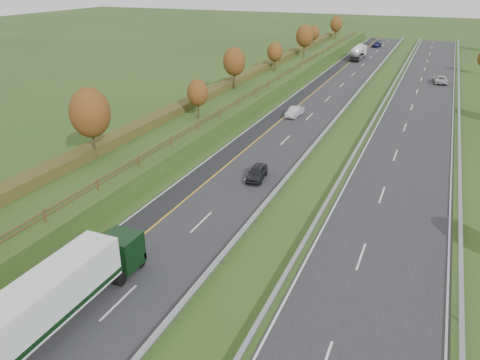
% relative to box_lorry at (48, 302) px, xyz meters
% --- Properties ---
extents(ground, '(400.00, 400.00, 0.00)m').
position_rel_box_lorry_xyz_m(ground, '(8.68, 47.92, -2.33)').
color(ground, '#284217').
rests_on(ground, ground).
extents(near_carriageway, '(10.50, 200.00, 0.04)m').
position_rel_box_lorry_xyz_m(near_carriageway, '(0.68, 52.92, -2.31)').
color(near_carriageway, '#232326').
rests_on(near_carriageway, ground).
extents(far_carriageway, '(10.50, 200.00, 0.04)m').
position_rel_box_lorry_xyz_m(far_carriageway, '(17.18, 52.92, -2.31)').
color(far_carriageway, '#232326').
rests_on(far_carriageway, ground).
extents(hard_shoulder, '(3.00, 200.00, 0.04)m').
position_rel_box_lorry_xyz_m(hard_shoulder, '(-3.07, 52.92, -2.31)').
color(hard_shoulder, black).
rests_on(hard_shoulder, ground).
extents(lane_markings, '(26.75, 200.00, 0.01)m').
position_rel_box_lorry_xyz_m(lane_markings, '(7.08, 52.80, -2.28)').
color(lane_markings, silver).
rests_on(lane_markings, near_carriageway).
extents(embankment_left, '(12.00, 200.00, 2.00)m').
position_rel_box_lorry_xyz_m(embankment_left, '(-12.32, 52.92, -1.33)').
color(embankment_left, '#284217').
rests_on(embankment_left, ground).
extents(hedge_left, '(2.20, 180.00, 1.10)m').
position_rel_box_lorry_xyz_m(hedge_left, '(-14.32, 52.92, 0.22)').
color(hedge_left, '#383C18').
rests_on(hedge_left, embankment_left).
extents(fence_left, '(0.12, 189.06, 1.20)m').
position_rel_box_lorry_xyz_m(fence_left, '(-7.82, 52.50, 0.40)').
color(fence_left, '#422B19').
rests_on(fence_left, embankment_left).
extents(median_barrier_near, '(0.32, 200.00, 0.71)m').
position_rel_box_lorry_xyz_m(median_barrier_near, '(6.38, 52.92, -1.72)').
color(median_barrier_near, gray).
rests_on(median_barrier_near, ground).
extents(median_barrier_far, '(0.32, 200.00, 0.71)m').
position_rel_box_lorry_xyz_m(median_barrier_far, '(11.48, 52.92, -1.72)').
color(median_barrier_far, gray).
rests_on(median_barrier_far, ground).
extents(outer_barrier_far, '(0.32, 200.00, 0.71)m').
position_rel_box_lorry_xyz_m(outer_barrier_far, '(22.98, 52.92, -1.71)').
color(outer_barrier_far, gray).
rests_on(outer_barrier_far, ground).
extents(trees_left, '(6.64, 164.30, 7.66)m').
position_rel_box_lorry_xyz_m(trees_left, '(-11.97, 49.55, 4.04)').
color(trees_left, '#2D2116').
rests_on(trees_left, embankment_left).
extents(box_lorry, '(2.58, 16.28, 4.06)m').
position_rel_box_lorry_xyz_m(box_lorry, '(0.00, 0.00, 0.00)').
color(box_lorry, black).
rests_on(box_lorry, near_carriageway).
extents(road_tanker, '(2.40, 11.22, 3.46)m').
position_rel_box_lorry_xyz_m(road_tanker, '(-0.71, 107.95, -0.47)').
color(road_tanker, silver).
rests_on(road_tanker, near_carriageway).
extents(car_dark_near, '(2.21, 4.42, 1.45)m').
position_rel_box_lorry_xyz_m(car_dark_near, '(3.03, 26.69, -1.57)').
color(car_dark_near, black).
rests_on(car_dark_near, near_carriageway).
extents(car_silver_mid, '(1.97, 4.58, 1.47)m').
position_rel_box_lorry_xyz_m(car_silver_mid, '(-0.26, 51.22, -1.56)').
color(car_silver_mid, '#A8A8AC').
rests_on(car_silver_mid, near_carriageway).
extents(car_small_far, '(2.29, 5.44, 1.57)m').
position_rel_box_lorry_xyz_m(car_small_far, '(0.67, 131.55, -1.51)').
color(car_small_far, '#151643').
rests_on(car_small_far, near_carriageway).
extents(car_oncoming, '(3.13, 5.72, 1.52)m').
position_rel_box_lorry_xyz_m(car_oncoming, '(19.58, 85.38, -1.53)').
color(car_oncoming, '#AFAEB3').
rests_on(car_oncoming, far_carriageway).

